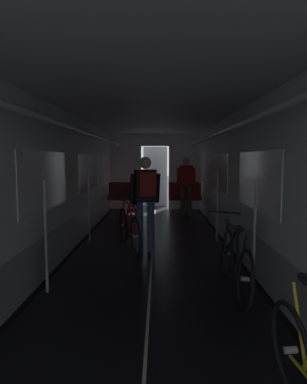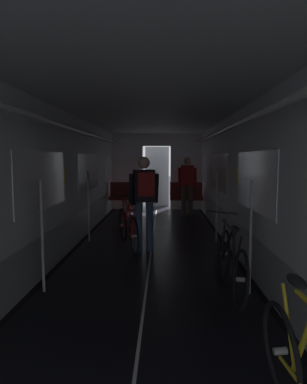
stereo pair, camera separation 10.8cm
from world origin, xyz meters
name	(u,v)px [view 1 (the left image)]	position (x,y,z in m)	size (l,w,h in m)	color
train_car_shell	(152,156)	(0.00, 3.60, 1.70)	(3.14, 12.34, 2.57)	black
bench_seat_far_left	(124,195)	(-0.90, 8.07, 0.57)	(0.98, 0.51, 0.95)	gray
bench_seat_far_right	(185,195)	(0.90, 8.07, 0.57)	(0.98, 0.51, 0.95)	gray
bicycle_black	(235,261)	(1.06, 2.18, 0.38)	(0.44, 1.69, 0.95)	black
person_cyclist_aisle	(146,195)	(-0.12, 3.92, 1.02)	(0.56, 0.45, 1.69)	#384C75
bicycle_red_in_aisle	(129,228)	(-0.43, 4.19, 0.38)	(0.63, 1.63, 0.94)	black
person_standing_near_bench	(186,182)	(0.90, 7.70, 0.98)	(0.53, 0.23, 1.69)	brown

